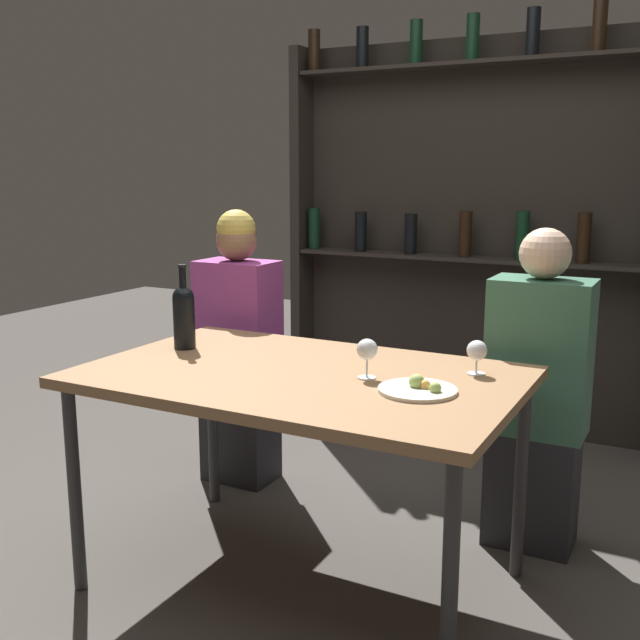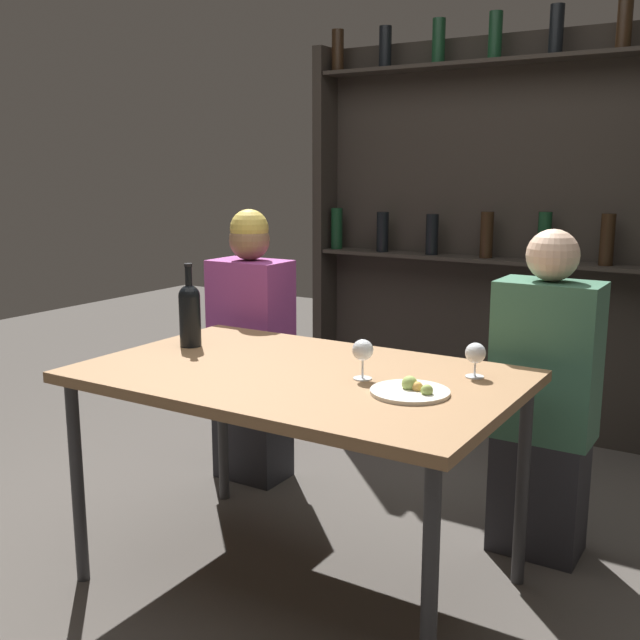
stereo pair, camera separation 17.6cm
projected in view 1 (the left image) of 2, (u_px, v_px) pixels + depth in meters
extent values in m
plane|color=#47423D|center=(302.00, 581.00, 2.62)|extent=(10.00, 10.00, 0.00)
cube|color=olive|center=(301.00, 377.00, 2.47)|extent=(1.43, 0.91, 0.04)
cylinder|color=#2D2D30|center=(75.00, 490.00, 2.51)|extent=(0.04, 0.04, 0.72)
cylinder|color=#2D2D30|center=(450.00, 589.00, 1.91)|extent=(0.04, 0.04, 0.72)
cylinder|color=#2D2D30|center=(213.00, 421.00, 3.19)|extent=(0.04, 0.04, 0.72)
cylinder|color=#2D2D30|center=(521.00, 479.00, 2.59)|extent=(0.04, 0.04, 0.72)
cube|color=#28231E|center=(471.00, 239.00, 4.07)|extent=(1.99, 0.02, 2.09)
cube|color=#28231E|center=(302.00, 233.00, 4.43)|extent=(0.06, 0.18, 2.09)
cube|color=#28231E|center=(464.00, 258.00, 3.99)|extent=(1.91, 0.18, 0.02)
cylinder|color=black|center=(314.00, 228.00, 4.38)|extent=(0.07, 0.07, 0.24)
cylinder|color=black|center=(361.00, 232.00, 4.24)|extent=(0.07, 0.07, 0.22)
cylinder|color=black|center=(411.00, 234.00, 4.10)|extent=(0.07, 0.07, 0.22)
cylinder|color=black|center=(465.00, 234.00, 3.97)|extent=(0.07, 0.07, 0.24)
cylinder|color=black|center=(522.00, 235.00, 3.83)|extent=(0.07, 0.07, 0.25)
cylinder|color=black|center=(584.00, 238.00, 3.69)|extent=(0.07, 0.07, 0.25)
cube|color=#28231E|center=(472.00, 64.00, 3.80)|extent=(1.91, 0.18, 0.02)
cylinder|color=black|center=(314.00, 51.00, 4.18)|extent=(0.07, 0.07, 0.23)
cylinder|color=black|center=(362.00, 48.00, 4.05)|extent=(0.07, 0.07, 0.22)
cylinder|color=black|center=(416.00, 43.00, 3.92)|extent=(0.07, 0.07, 0.23)
cylinder|color=black|center=(472.00, 38.00, 3.77)|extent=(0.07, 0.07, 0.23)
cylinder|color=black|center=(533.00, 33.00, 3.64)|extent=(0.07, 0.07, 0.23)
cylinder|color=black|center=(600.00, 25.00, 3.49)|extent=(0.07, 0.07, 0.25)
cylinder|color=black|center=(184.00, 323.00, 2.78)|extent=(0.08, 0.08, 0.19)
sphere|color=black|center=(183.00, 297.00, 2.76)|extent=(0.08, 0.08, 0.08)
cylinder|color=black|center=(183.00, 283.00, 2.75)|extent=(0.03, 0.03, 0.11)
cylinder|color=black|center=(182.00, 266.00, 2.74)|extent=(0.03, 0.03, 0.01)
cylinder|color=silver|center=(476.00, 374.00, 2.44)|extent=(0.06, 0.06, 0.00)
cylinder|color=silver|center=(476.00, 364.00, 2.43)|extent=(0.01, 0.01, 0.06)
sphere|color=silver|center=(477.00, 350.00, 2.42)|extent=(0.07, 0.07, 0.07)
cylinder|color=silver|center=(367.00, 378.00, 2.39)|extent=(0.06, 0.06, 0.00)
cylinder|color=silver|center=(367.00, 366.00, 2.39)|extent=(0.01, 0.01, 0.07)
sphere|color=silver|center=(367.00, 349.00, 2.37)|extent=(0.07, 0.07, 0.07)
cylinder|color=silver|center=(418.00, 390.00, 2.24)|extent=(0.24, 0.24, 0.01)
sphere|color=gold|center=(425.00, 385.00, 2.24)|extent=(0.03, 0.03, 0.03)
sphere|color=#99B256|center=(417.00, 382.00, 2.26)|extent=(0.05, 0.05, 0.05)
sphere|color=#99B256|center=(435.00, 388.00, 2.20)|extent=(0.04, 0.04, 0.04)
cube|color=#26262B|center=(241.00, 432.00, 3.46)|extent=(0.31, 0.22, 0.45)
cube|color=#9E3F8C|center=(238.00, 324.00, 3.36)|extent=(0.35, 0.22, 0.57)
sphere|color=#8C6647|center=(236.00, 240.00, 3.28)|extent=(0.18, 0.18, 0.18)
sphere|color=gold|center=(236.00, 229.00, 3.27)|extent=(0.17, 0.17, 0.17)
cube|color=#26262B|center=(531.00, 487.00, 2.85)|extent=(0.33, 0.22, 0.45)
cube|color=#38664C|center=(539.00, 357.00, 2.75)|extent=(0.36, 0.22, 0.58)
sphere|color=beige|center=(545.00, 254.00, 2.68)|extent=(0.18, 0.18, 0.18)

